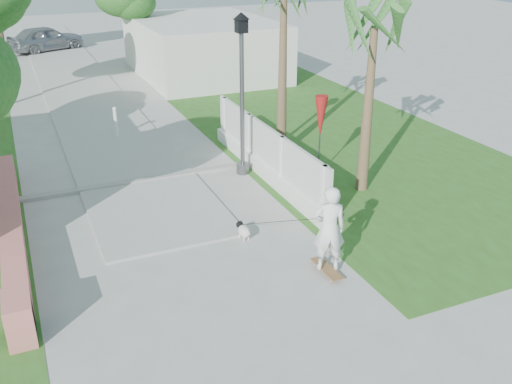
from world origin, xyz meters
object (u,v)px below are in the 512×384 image
patio_umbrella (321,118)px  skateboarder (288,224)px  dog (243,230)px  parked_car (46,38)px  street_lamp (242,90)px  bollard (116,122)px

patio_umbrella → skateboarder: patio_umbrella is taller
dog → parked_car: (-1.93, 25.59, 0.52)m
dog → parked_car: parked_car is taller
street_lamp → parked_car: (-3.39, 22.02, -1.70)m
street_lamp → bollard: (-2.70, 4.50, -1.84)m
bollard → parked_car: parked_car is taller
dog → parked_car: size_ratio=0.13×
street_lamp → skateboarder: 5.09m
dog → patio_umbrella: bearing=29.4°
patio_umbrella → skateboarder: size_ratio=0.87×
patio_umbrella → parked_car: patio_umbrella is taller
patio_umbrella → parked_car: bearing=102.9°
skateboarder → parked_car: bearing=-65.5°
patio_umbrella → parked_car: size_ratio=0.54×
parked_car → bollard: bearing=158.7°
bollard → patio_umbrella: (4.60, -5.50, 1.10)m
street_lamp → patio_umbrella: street_lamp is taller
patio_umbrella → parked_car: 23.64m
patio_umbrella → skateboarder: (-2.82, -3.74, -0.87)m
dog → bollard: bearing=90.7°
street_lamp → skateboarder: (-0.92, -4.74, -1.61)m
street_lamp → skateboarder: bearing=-101.0°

